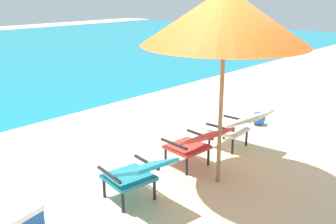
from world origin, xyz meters
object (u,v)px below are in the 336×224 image
Objects in this scene: lounge_chair_left at (137,173)px; lounge_chair_right at (239,125)px; beach_umbrella_center at (225,17)px; beach_ball at (259,118)px; lounge_chair_center at (196,142)px.

lounge_chair_left is 2.17m from lounge_chair_right.
beach_umbrella_center is (1.09, -0.35, 1.69)m from lounge_chair_left.
lounge_chair_left reaches higher than beach_ball.
beach_ball is at bearing 6.76° from lounge_chair_left.
lounge_chair_right is at bearing -164.12° from beach_ball.
lounge_chair_left is 2.05m from beach_umbrella_center.
beach_umbrella_center is 10.36× the size of beach_ball.
lounge_chair_left and lounge_chair_right have the same top height.
lounge_chair_left is at bearing -175.87° from lounge_chair_center.
beach_ball is (2.23, 0.32, -0.28)m from lounge_chair_center.
lounge_chair_center is at bearing 78.96° from beach_umbrella_center.
lounge_chair_left is 1.18m from lounge_chair_center.
lounge_chair_center is 2.27m from beach_ball.
beach_ball is (2.32, 0.76, -1.97)m from beach_umbrella_center.
beach_umbrella_center is (-1.08, -0.41, 1.69)m from lounge_chair_right.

